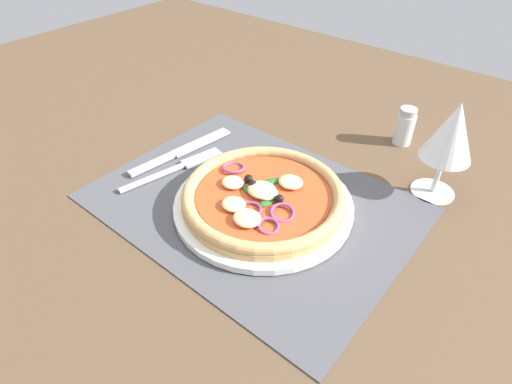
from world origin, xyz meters
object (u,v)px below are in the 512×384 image
(pizza, at_px, (262,196))
(knife, at_px, (183,150))
(fork, at_px, (178,167))
(wine_glass, at_px, (451,135))
(pepper_shaker, at_px, (405,127))
(plate, at_px, (263,205))

(pizza, bearing_deg, knife, 172.37)
(pizza, xyz_separation_m, fork, (-0.17, -0.01, -0.02))
(pizza, bearing_deg, fork, -175.73)
(knife, xyz_separation_m, wine_glass, (0.37, 0.17, 0.09))
(wine_glass, distance_m, pepper_shaker, 0.16)
(wine_glass, height_order, pepper_shaker, wine_glass)
(pizza, xyz_separation_m, wine_glass, (0.17, 0.20, 0.08))
(knife, distance_m, wine_glass, 0.42)
(pepper_shaker, bearing_deg, knife, -135.03)
(knife, height_order, wine_glass, wine_glass)
(pizza, relative_size, wine_glass, 1.56)
(knife, relative_size, wine_glass, 1.35)
(plate, bearing_deg, pizza, -95.14)
(knife, bearing_deg, pepper_shaker, -37.67)
(plate, height_order, fork, plate)
(pizza, height_order, pepper_shaker, pepper_shaker)
(pizza, distance_m, pepper_shaker, 0.31)
(pizza, bearing_deg, wine_glass, 48.58)
(pepper_shaker, bearing_deg, fork, -127.92)
(plate, xyz_separation_m, fork, (-0.17, -0.01, -0.00))
(plate, bearing_deg, pepper_shaker, 75.61)
(plate, relative_size, knife, 1.28)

